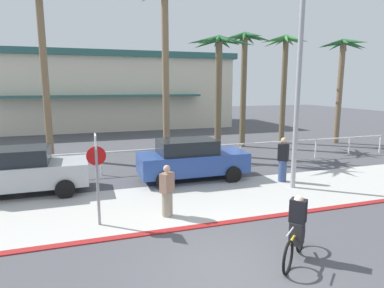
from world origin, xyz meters
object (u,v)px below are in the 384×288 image
streetlight_curb (303,73)px  palm_tree_3 (245,59)px  car_silver_1 (21,171)px  car_blue_2 (191,159)px  palm_tree_0 (41,30)px  palm_tree_1 (164,28)px  pedestrian_0 (283,161)px  stop_sign_bike_lane (97,167)px  palm_tree_2 (218,63)px  palm_tree_4 (285,59)px  cyclist_yellow_0 (296,230)px  palm_tree_5 (342,62)px  pedestrian_1 (167,193)px

streetlight_curb → palm_tree_3: streetlight_curb is taller
car_silver_1 → car_blue_2: 6.30m
palm_tree_0 → palm_tree_3: bearing=-0.1°
palm_tree_1 → palm_tree_0: bearing=165.3°
palm_tree_1 → streetlight_curb: bearing=-65.1°
palm_tree_0 → car_silver_1: (-0.40, -6.09, -5.71)m
streetlight_curb → pedestrian_0: 3.58m
stop_sign_bike_lane → palm_tree_2: bearing=48.8°
palm_tree_3 → palm_tree_4: palm_tree_4 is taller
palm_tree_1 → cyclist_yellow_0: 12.83m
palm_tree_2 → cyclist_yellow_0: size_ratio=4.30×
palm_tree_3 → palm_tree_5: bearing=-6.7°
streetlight_curb → cyclist_yellow_0: 6.35m
palm_tree_4 → palm_tree_5: (3.53, -1.16, -0.19)m
streetlight_curb → pedestrian_0: streetlight_curb is taller
stop_sign_bike_lane → streetlight_curb: bearing=8.1°
palm_tree_2 → car_silver_1: (-9.16, -4.07, -4.15)m
streetlight_curb → pedestrian_0: (0.07, 1.05, -3.43)m
pedestrian_1 → palm_tree_2: bearing=58.1°
car_silver_1 → pedestrian_0: size_ratio=2.42×
car_silver_1 → palm_tree_0: bearing=86.2°
pedestrian_0 → car_silver_1: bearing=171.2°
palm_tree_0 → car_silver_1: bearing=-93.8°
palm_tree_4 → palm_tree_5: bearing=-18.2°
palm_tree_4 → palm_tree_0: bearing=-178.6°
palm_tree_5 → stop_sign_bike_lane: bearing=-150.8°
pedestrian_1 → car_silver_1: bearing=141.4°
palm_tree_3 → pedestrian_0: bearing=-104.9°
palm_tree_2 → streetlight_curb: bearing=-86.0°
palm_tree_2 → pedestrian_1: (-4.73, -7.61, -4.30)m
streetlight_curb → car_blue_2: bearing=143.3°
streetlight_curb → palm_tree_0: (-9.22, 8.64, 2.30)m
cyclist_yellow_0 → palm_tree_4: bearing=58.3°
palm_tree_1 → palm_tree_5: size_ratio=1.30×
streetlight_curb → palm_tree_5: size_ratio=1.11×
palm_tree_0 → cyclist_yellow_0: 15.46m
palm_tree_2 → pedestrian_1: palm_tree_2 is taller
palm_tree_3 → car_blue_2: palm_tree_3 is taller
car_blue_2 → pedestrian_0: (3.39, -1.43, -0.02)m
streetlight_curb → stop_sign_bike_lane: bearing=-171.9°
stop_sign_bike_lane → car_silver_1: size_ratio=0.58×
stop_sign_bike_lane → pedestrian_1: (1.95, 0.03, -0.96)m
palm_tree_2 → stop_sign_bike_lane: bearing=-131.2°
car_blue_2 → pedestrian_0: size_ratio=2.42×
stop_sign_bike_lane → palm_tree_2: (6.68, 7.64, 3.34)m
palm_tree_2 → palm_tree_5: 9.23m
palm_tree_4 → cyclist_yellow_0: (-8.20, -13.26, -4.81)m
palm_tree_4 → cyclist_yellow_0: bearing=-121.7°
cyclist_yellow_0 → pedestrian_1: (-2.14, 3.27, 0.02)m
palm_tree_1 → pedestrian_1: 10.22m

